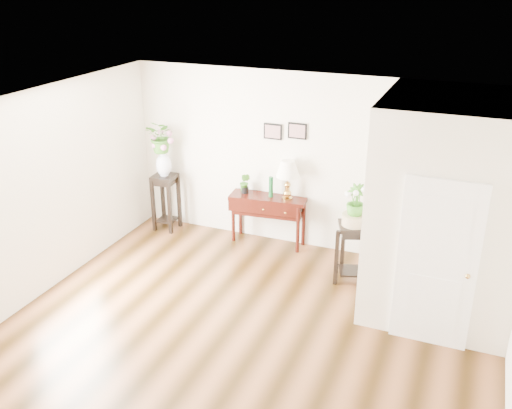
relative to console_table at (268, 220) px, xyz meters
The scene contains 20 objects.
floor 2.68m from the console_table, 75.71° to the right, with size 6.00×5.50×0.02m, color brown.
ceiling 3.57m from the console_table, 75.71° to the right, with size 6.00×5.50×0.02m, color white.
wall_back 1.20m from the console_table, 15.37° to the left, with size 6.00×0.02×2.80m, color silver.
wall_front 5.45m from the console_table, 82.98° to the right, with size 6.00×0.02×2.80m, color silver.
wall_left 3.62m from the console_table, 132.38° to the right, with size 0.02×5.50×2.80m, color silver.
partition 3.03m from the console_table, 16.10° to the right, with size 1.80×1.95×2.80m, color silver.
door 3.35m from the console_table, 33.09° to the right, with size 0.90×0.05×2.10m, color white.
art_print_left 1.45m from the console_table, 88.32° to the left, with size 0.30×0.02×0.25m, color black.
art_print_right 1.55m from the console_table, 21.57° to the left, with size 0.30×0.02×0.25m, color black.
wall_ornament 2.53m from the console_table, 20.26° to the right, with size 0.51×0.51×0.07m, color #AF7D4F.
console_table is the anchor object (origin of this frame).
table_lamp 0.83m from the console_table, ahead, with size 0.37×0.37×0.65m, color #B2883F.
green_vase 0.58m from the console_table, ahead, with size 0.07×0.07×0.33m, color #0F4820.
potted_plant 0.70m from the console_table, behind, with size 0.18×0.14×0.32m, color #377A1F.
plant_stand_a 1.83m from the console_table, behind, with size 0.38×0.38×0.98m, color black.
porcelain_vase 1.99m from the console_table, behind, with size 0.26×0.26×0.45m, color white, non-canonical shape.
lily_arrangement 2.21m from the console_table, behind, with size 0.49×0.43×0.55m, color #377A1F.
plant_stand_b 1.71m from the console_table, 24.30° to the right, with size 0.42×0.42×0.89m, color black.
ceramic_bowl 1.79m from the console_table, 24.30° to the right, with size 0.36×0.36×0.16m, color #BCAF89.
narcissus 1.90m from the console_table, 24.30° to the right, with size 0.27×0.27×0.47m, color #377A1F.
Camera 1 is at (2.35, -5.35, 4.22)m, focal length 40.00 mm.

